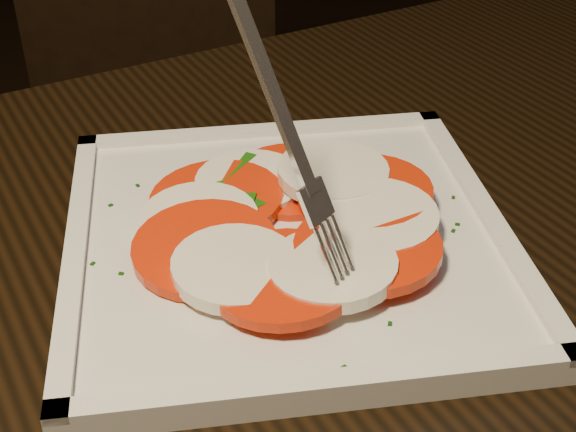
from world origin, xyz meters
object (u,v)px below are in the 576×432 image
object	(u,v)px
chair	(151,90)
fork	(269,118)
plate	(288,241)
table	(319,370)

from	to	relation	value
chair	fork	distance (m)	0.86
plate	table	bearing A→B (deg)	-74.11
table	chair	size ratio (longest dim) A/B	1.31
chair	fork	size ratio (longest dim) A/B	5.04
chair	plate	distance (m)	0.78
chair	plate	xyz separation A→B (m)	(-0.13, -0.74, 0.22)
table	chair	distance (m)	0.79
table	plate	distance (m)	0.11
plate	fork	xyz separation A→B (m)	(-0.03, -0.03, 0.12)
table	fork	xyz separation A→B (m)	(-0.04, 0.00, 0.23)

